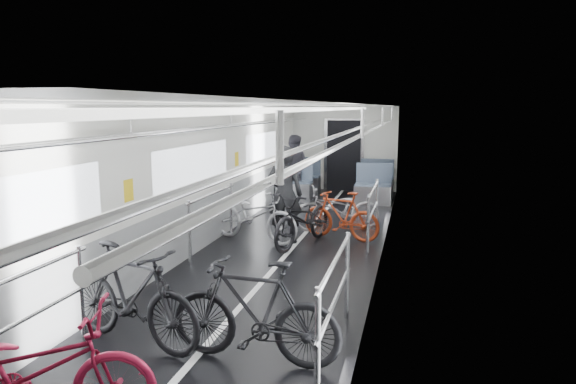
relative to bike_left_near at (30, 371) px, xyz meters
name	(u,v)px	position (x,y,z in m)	size (l,w,h in m)	color
car_shell	(307,174)	(0.69, 6.49, 0.65)	(3.02, 14.01, 2.41)	black
bike_left_near	(30,371)	(0.00, 0.00, 0.00)	(0.63, 1.82, 0.96)	maroon
bike_left_mid	(131,295)	(-0.03, 1.43, 0.05)	(0.49, 1.74, 1.05)	black
bike_left_far	(254,215)	(-0.08, 5.60, 0.00)	(0.64, 1.83, 0.96)	#A7A7AC
bike_right_near	(254,311)	(1.27, 1.39, 0.02)	(0.47, 1.67, 1.00)	black
bike_right_mid	(337,209)	(1.25, 6.70, -0.04)	(0.58, 1.67, 0.88)	#9C9CA0
bike_right_far	(341,215)	(1.41, 6.10, -0.03)	(0.42, 1.48, 0.89)	#9D2F13
bike_aisle	(304,218)	(0.84, 5.55, 0.00)	(0.63, 1.81, 0.95)	black
person_standing	(285,195)	(0.48, 5.65, 0.38)	(0.63, 0.41, 1.72)	black
person_seated	(293,167)	(-0.39, 9.99, 0.36)	(0.81, 0.63, 1.67)	#2A282F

